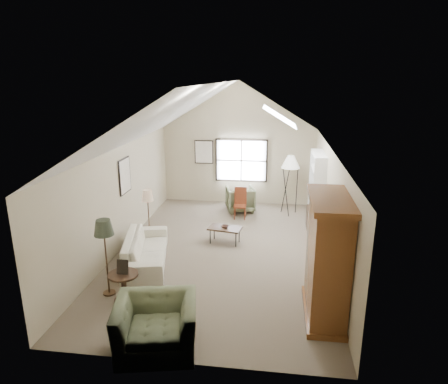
# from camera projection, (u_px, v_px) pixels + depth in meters

# --- Properties ---
(room_shell) EXTENTS (5.01, 8.01, 4.00)m
(room_shell) POSITION_uv_depth(u_px,v_px,m) (222.00, 119.00, 8.87)
(room_shell) COLOR #6B5C4C
(room_shell) RESTS_ON ground
(window) EXTENTS (1.72, 0.08, 1.42)m
(window) POSITION_uv_depth(u_px,v_px,m) (241.00, 161.00, 13.11)
(window) COLOR black
(window) RESTS_ON room_shell
(skylight) EXTENTS (0.80, 1.20, 0.52)m
(skylight) POSITION_uv_depth(u_px,v_px,m) (280.00, 115.00, 9.55)
(skylight) COLOR white
(skylight) RESTS_ON room_shell
(wall_art) EXTENTS (1.97, 3.71, 0.88)m
(wall_art) POSITION_uv_depth(u_px,v_px,m) (166.00, 163.00, 11.37)
(wall_art) COLOR black
(wall_art) RESTS_ON room_shell
(armoire) EXTENTS (0.60, 1.50, 2.20)m
(armoire) POSITION_uv_depth(u_px,v_px,m) (327.00, 258.00, 6.90)
(armoire) COLOR brown
(armoire) RESTS_ON ground
(tv_alcove) EXTENTS (0.32, 1.30, 2.10)m
(tv_alcove) POSITION_uv_depth(u_px,v_px,m) (317.00, 192.00, 10.67)
(tv_alcove) COLOR white
(tv_alcove) RESTS_ON ground
(media_console) EXTENTS (0.34, 1.18, 0.60)m
(media_console) POSITION_uv_depth(u_px,v_px,m) (314.00, 221.00, 10.91)
(media_console) COLOR #382316
(media_console) RESTS_ON ground
(tv_panel) EXTENTS (0.05, 0.90, 0.55)m
(tv_panel) POSITION_uv_depth(u_px,v_px,m) (315.00, 200.00, 10.74)
(tv_panel) COLOR black
(tv_panel) RESTS_ON media_console
(sofa) EXTENTS (1.38, 2.41, 0.66)m
(sofa) POSITION_uv_depth(u_px,v_px,m) (146.00, 250.00, 9.08)
(sofa) COLOR white
(sofa) RESTS_ON ground
(armchair_near) EXTENTS (1.44, 1.32, 0.81)m
(armchair_near) POSITION_uv_depth(u_px,v_px,m) (156.00, 326.00, 6.20)
(armchair_near) COLOR #586144
(armchair_near) RESTS_ON ground
(armchair_far) EXTENTS (1.03, 1.04, 0.78)m
(armchair_far) POSITION_uv_depth(u_px,v_px,m) (240.00, 199.00, 12.60)
(armchair_far) COLOR #666D4C
(armchair_far) RESTS_ON ground
(coffee_table) EXTENTS (0.89, 0.59, 0.42)m
(coffee_table) POSITION_uv_depth(u_px,v_px,m) (225.00, 235.00, 10.21)
(coffee_table) COLOR #382317
(coffee_table) RESTS_ON ground
(bowl) EXTENTS (0.23, 0.23, 0.05)m
(bowl) POSITION_uv_depth(u_px,v_px,m) (225.00, 227.00, 10.14)
(bowl) COLOR #341C15
(bowl) RESTS_ON coffee_table
(side_table) EXTENTS (0.68, 0.68, 0.57)m
(side_table) POSITION_uv_depth(u_px,v_px,m) (124.00, 287.00, 7.56)
(side_table) COLOR #372116
(side_table) RESTS_ON ground
(side_chair) EXTENTS (0.37, 0.37, 0.94)m
(side_chair) POSITION_uv_depth(u_px,v_px,m) (240.00, 203.00, 11.91)
(side_chair) COLOR brown
(side_chair) RESTS_ON ground
(tripod_lamp) EXTENTS (0.70, 0.70, 1.87)m
(tripod_lamp) POSITION_uv_depth(u_px,v_px,m) (290.00, 185.00, 12.15)
(tripod_lamp) COLOR white
(tripod_lamp) RESTS_ON ground
(dark_lamp) EXTENTS (0.45, 0.45, 1.58)m
(dark_lamp) POSITION_uv_depth(u_px,v_px,m) (106.00, 257.00, 7.66)
(dark_lamp) COLOR #242B1E
(dark_lamp) RESTS_ON ground
(tan_lamp) EXTENTS (0.34, 0.34, 1.42)m
(tan_lamp) POSITION_uv_depth(u_px,v_px,m) (149.00, 216.00, 10.15)
(tan_lamp) COLOR tan
(tan_lamp) RESTS_ON ground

